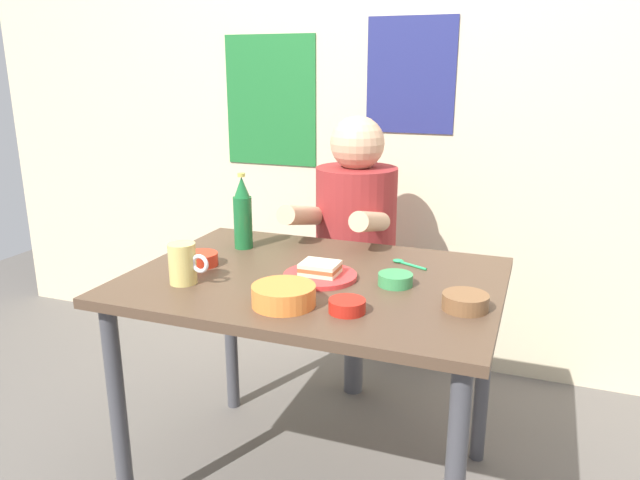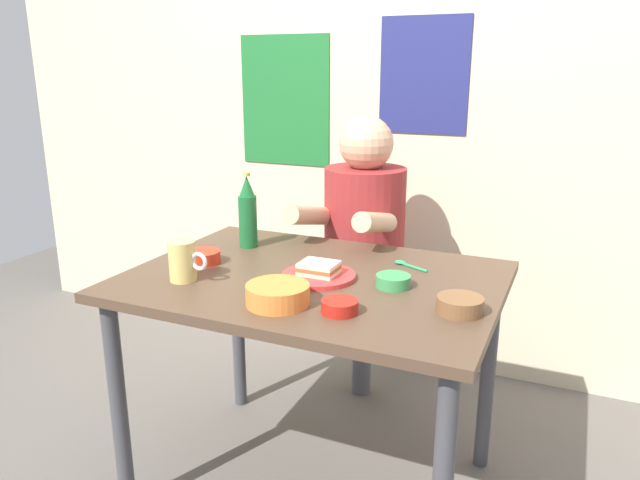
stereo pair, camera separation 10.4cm
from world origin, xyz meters
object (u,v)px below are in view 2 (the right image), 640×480
object	(u,v)px
dining_table	(313,305)
person_seated	(364,220)
sandwich	(319,268)
stool	(363,316)
plate_orange	(319,276)
beer_mug	(183,261)
beer_bottle	(248,214)
condiment_bowl_brown	(460,304)

from	to	relation	value
dining_table	person_seated	bearing A→B (deg)	95.99
dining_table	sandwich	size ratio (longest dim) A/B	10.00
stool	plate_orange	distance (m)	0.76
dining_table	sandwich	distance (m)	0.13
sandwich	beer_mug	bearing A→B (deg)	-153.45
stool	plate_orange	xyz separation A→B (m)	(0.09, -0.64, 0.40)
sandwich	beer_mug	world-z (taller)	beer_mug
plate_orange	beer_mug	xyz separation A→B (m)	(-0.36, -0.18, 0.05)
dining_table	beer_mug	xyz separation A→B (m)	(-0.33, -0.19, 0.15)
person_seated	plate_orange	world-z (taller)	person_seated
plate_orange	beer_bottle	world-z (taller)	beer_bottle
person_seated	beer_mug	xyz separation A→B (m)	(-0.27, -0.81, 0.03)
stool	sandwich	bearing A→B (deg)	-82.17
stool	person_seated	xyz separation A→B (m)	(0.00, -0.01, 0.42)
person_seated	plate_orange	bearing A→B (deg)	-82.03
person_seated	sandwich	world-z (taller)	person_seated
plate_orange	sandwich	world-z (taller)	sandwich
beer_mug	condiment_bowl_brown	size ratio (longest dim) A/B	1.05
stool	beer_mug	distance (m)	0.97
dining_table	condiment_bowl_brown	xyz separation A→B (m)	(0.46, -0.10, 0.12)
plate_orange	beer_mug	world-z (taller)	beer_mug
stool	condiment_bowl_brown	distance (m)	0.99
sandwich	beer_mug	xyz separation A→B (m)	(-0.36, -0.18, 0.03)
plate_orange	sandwich	size ratio (longest dim) A/B	2.00
plate_orange	beer_mug	distance (m)	0.40
person_seated	stool	bearing A→B (deg)	90.00
sandwich	stool	bearing A→B (deg)	97.83
sandwich	plate_orange	bearing A→B (deg)	180.00
stool	dining_table	bearing A→B (deg)	-84.11
plate_orange	beer_mug	bearing A→B (deg)	-153.45
dining_table	stool	world-z (taller)	dining_table
person_seated	sandwich	distance (m)	0.64
person_seated	beer_bottle	xyz separation A→B (m)	(-0.27, -0.43, 0.09)
beer_bottle	condiment_bowl_brown	bearing A→B (deg)	-20.12
beer_mug	beer_bottle	size ratio (longest dim) A/B	0.48
dining_table	beer_bottle	size ratio (longest dim) A/B	4.20
stool	sandwich	distance (m)	0.77
beer_bottle	sandwich	bearing A→B (deg)	-29.30
beer_bottle	beer_mug	bearing A→B (deg)	-89.31
stool	beer_mug	bearing A→B (deg)	-108.07
person_seated	plate_orange	distance (m)	0.64
plate_orange	sandwich	bearing A→B (deg)	0.00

